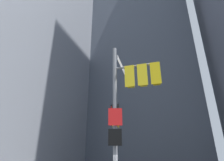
{
  "coord_description": "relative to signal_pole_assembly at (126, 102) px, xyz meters",
  "views": [
    {
      "loc": [
        2.7,
        -8.71,
        2.02
      ],
      "look_at": [
        -0.1,
        -0.15,
        6.0
      ],
      "focal_mm": 31.5,
      "sensor_mm": 36.0,
      "label": 1
    }
  ],
  "objects": [
    {
      "name": "signal_pole_assembly",
      "position": [
        0.0,
        0.0,
        0.0
      ],
      "size": [
        3.02,
        2.66,
        7.95
      ],
      "color": "gray",
      "rests_on": "ground"
    },
    {
      "name": "building_tower_left",
      "position": [
        -17.53,
        6.28,
        14.77
      ],
      "size": [
        17.65,
        17.65,
        39.46
      ],
      "primitive_type": "cube",
      "color": "#9399A3",
      "rests_on": "ground"
    },
    {
      "name": "building_mid_block",
      "position": [
        -1.59,
        21.2,
        10.49
      ],
      "size": [
        14.53,
        14.53,
        30.88
      ],
      "primitive_type": "cube",
      "color": "#4C5460",
      "rests_on": "ground"
    }
  ]
}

